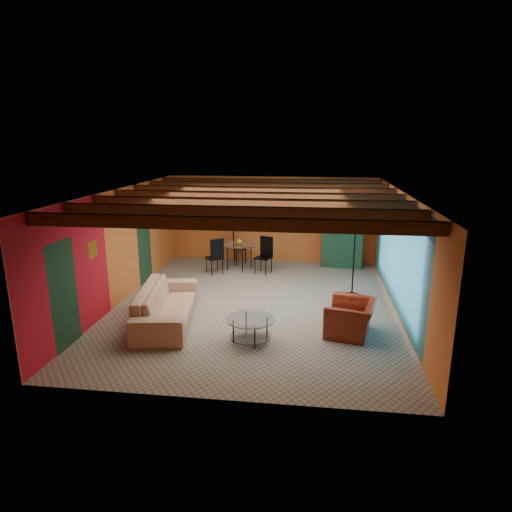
# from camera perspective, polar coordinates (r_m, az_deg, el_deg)

# --- Properties ---
(room) EXTENTS (6.52, 8.01, 2.71)m
(room) POSITION_cam_1_polar(r_m,az_deg,el_deg) (10.09, -0.07, 6.53)
(room) COLOR gray
(room) RESTS_ON ground
(sofa) EXTENTS (1.45, 2.81, 0.78)m
(sofa) POSITION_cam_1_polar(r_m,az_deg,el_deg) (9.72, -11.46, -6.13)
(sofa) COLOR tan
(sofa) RESTS_ON ground
(armchair) EXTENTS (1.13, 1.23, 0.69)m
(armchair) POSITION_cam_1_polar(r_m,az_deg,el_deg) (9.17, 12.11, -7.80)
(armchair) COLOR maroon
(armchair) RESTS_ON ground
(coffee_table) EXTENTS (1.24, 1.24, 0.48)m
(coffee_table) POSITION_cam_1_polar(r_m,az_deg,el_deg) (8.69, -0.74, -9.47)
(coffee_table) COLOR silver
(coffee_table) RESTS_ON ground
(dining_table) EXTENTS (2.72, 2.72, 1.09)m
(dining_table) POSITION_cam_1_polar(r_m,az_deg,el_deg) (13.26, -2.18, 0.53)
(dining_table) COLOR silver
(dining_table) RESTS_ON ground
(armoire) EXTENTS (1.24, 0.72, 2.06)m
(armoire) POSITION_cam_1_polar(r_m,az_deg,el_deg) (13.81, 11.01, 2.91)
(armoire) COLOR maroon
(armoire) RESTS_ON ground
(floor_lamp) EXTENTS (0.45, 0.45, 2.13)m
(floor_lamp) POSITION_cam_1_polar(r_m,az_deg,el_deg) (11.16, 12.53, 0.18)
(floor_lamp) COLOR black
(floor_lamp) RESTS_ON ground
(ceiling_fan) EXTENTS (1.50, 1.50, 0.44)m
(ceiling_fan) POSITION_cam_1_polar(r_m,az_deg,el_deg) (9.98, -0.15, 6.43)
(ceiling_fan) COLOR #472614
(ceiling_fan) RESTS_ON ceiling
(painting) EXTENTS (1.05, 0.03, 0.65)m
(painting) POSITION_cam_1_polar(r_m,az_deg,el_deg) (14.09, -1.67, 5.98)
(painting) COLOR black
(painting) RESTS_ON wall_back
(potted_plant) EXTENTS (0.52, 0.49, 0.46)m
(potted_plant) POSITION_cam_1_polar(r_m,az_deg,el_deg) (13.61, 11.27, 8.11)
(potted_plant) COLOR #26661E
(potted_plant) RESTS_ON armoire
(vase) EXTENTS (0.21, 0.21, 0.19)m
(vase) POSITION_cam_1_polar(r_m,az_deg,el_deg) (13.12, -2.20, 3.24)
(vase) COLOR orange
(vase) RESTS_ON dining_table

